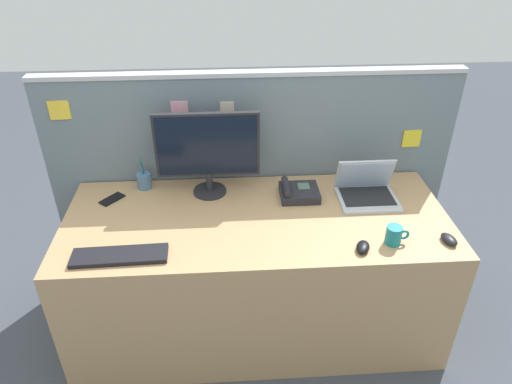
# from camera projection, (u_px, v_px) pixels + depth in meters

# --- Properties ---
(ground_plane) EXTENTS (10.00, 10.00, 0.00)m
(ground_plane) POSITION_uv_depth(u_px,v_px,m) (257.00, 321.00, 2.82)
(ground_plane) COLOR #424751
(desk) EXTENTS (1.97, 0.81, 0.76)m
(desk) POSITION_uv_depth(u_px,v_px,m) (257.00, 273.00, 2.62)
(desk) COLOR tan
(desk) RESTS_ON ground_plane
(cubicle_divider) EXTENTS (2.32, 0.08, 1.38)m
(cubicle_divider) POSITION_uv_depth(u_px,v_px,m) (252.00, 183.00, 2.83)
(cubicle_divider) COLOR slate
(cubicle_divider) RESTS_ON ground_plane
(desktop_monitor) EXTENTS (0.55, 0.18, 0.47)m
(desktop_monitor) POSITION_uv_depth(u_px,v_px,m) (207.00, 149.00, 2.49)
(desktop_monitor) COLOR #232328
(desktop_monitor) RESTS_ON desk
(laptop) EXTENTS (0.31, 0.27, 0.20)m
(laptop) POSITION_uv_depth(u_px,v_px,m) (366.00, 190.00, 2.55)
(laptop) COLOR #B2B5BC
(laptop) RESTS_ON desk
(desk_phone) EXTENTS (0.21, 0.19, 0.08)m
(desk_phone) POSITION_uv_depth(u_px,v_px,m) (298.00, 192.00, 2.57)
(desk_phone) COLOR #232328
(desk_phone) RESTS_ON desk
(keyboard_main) EXTENTS (0.43, 0.14, 0.02)m
(keyboard_main) POSITION_uv_depth(u_px,v_px,m) (120.00, 256.00, 2.14)
(keyboard_main) COLOR black
(keyboard_main) RESTS_ON desk
(computer_mouse_right_hand) EXTENTS (0.09, 0.12, 0.03)m
(computer_mouse_right_hand) POSITION_uv_depth(u_px,v_px,m) (363.00, 247.00, 2.18)
(computer_mouse_right_hand) COLOR black
(computer_mouse_right_hand) RESTS_ON desk
(computer_mouse_left_hand) EXTENTS (0.08, 0.11, 0.03)m
(computer_mouse_left_hand) POSITION_uv_depth(u_px,v_px,m) (449.00, 239.00, 2.23)
(computer_mouse_left_hand) COLOR black
(computer_mouse_left_hand) RESTS_ON desk
(pen_cup) EXTENTS (0.08, 0.08, 0.18)m
(pen_cup) POSITION_uv_depth(u_px,v_px,m) (144.00, 181.00, 2.64)
(pen_cup) COLOR #4C7093
(pen_cup) RESTS_ON desk
(cell_phone_black_slab) EXTENTS (0.13, 0.14, 0.01)m
(cell_phone_black_slab) POSITION_uv_depth(u_px,v_px,m) (112.00, 199.00, 2.55)
(cell_phone_black_slab) COLOR black
(cell_phone_black_slab) RESTS_ON desk
(coffee_mug) EXTENTS (0.11, 0.07, 0.09)m
(coffee_mug) POSITION_uv_depth(u_px,v_px,m) (394.00, 235.00, 2.21)
(coffee_mug) COLOR #197A84
(coffee_mug) RESTS_ON desk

